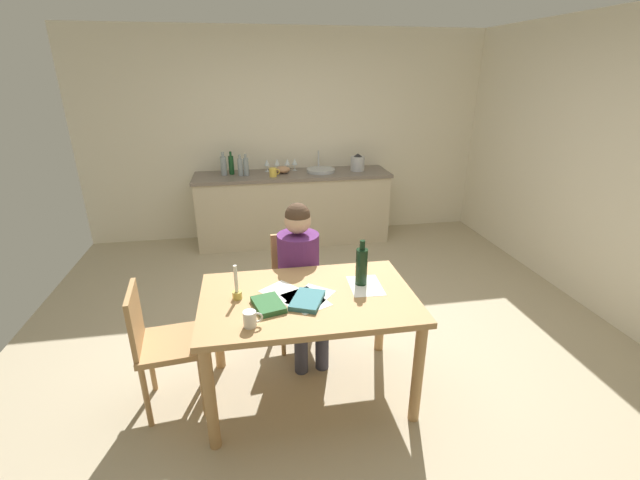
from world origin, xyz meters
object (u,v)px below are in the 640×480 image
at_px(bottle_sauce, 246,166).
at_px(mixing_bowl, 283,170).
at_px(wine_bottle_on_table, 362,266).
at_px(bottle_wine_red, 240,167).
at_px(chair_at_table, 297,283).
at_px(book_magazine, 268,305).
at_px(sink_unit, 321,170).
at_px(dining_table, 308,310).
at_px(coffee_mug, 250,319).
at_px(stovetop_kettle, 358,163).
at_px(wine_glass_back_left, 277,163).
at_px(chair_side_empty, 161,342).
at_px(wine_glass_by_kettle, 287,162).
at_px(teacup_on_counter, 273,172).
at_px(wine_glass_near_sink, 295,162).
at_px(wine_glass_back_right, 267,163).
at_px(book_cookery, 307,300).
at_px(bottle_oil, 224,165).
at_px(bottle_vinegar, 231,165).
at_px(person_seated, 301,271).
at_px(candlestick, 237,290).

height_order(bottle_sauce, mixing_bowl, bottle_sauce).
height_order(wine_bottle_on_table, bottle_wine_red, bottle_wine_red).
bearing_deg(bottle_wine_red, chair_at_table, -78.96).
bearing_deg(book_magazine, sink_unit, 59.33).
xyz_separation_m(dining_table, coffee_mug, (-0.37, -0.28, 0.15)).
bearing_deg(book_magazine, dining_table, 4.90).
relative_size(dining_table, bottle_sauce, 5.17).
bearing_deg(dining_table, stovetop_kettle, 69.55).
height_order(mixing_bowl, wine_glass_back_left, wine_glass_back_left).
relative_size(chair_side_empty, wine_glass_by_kettle, 5.70).
bearing_deg(wine_bottle_on_table, coffee_mug, -152.57).
distance_m(bottle_wine_red, teacup_on_counter, 0.41).
xyz_separation_m(book_magazine, mixing_bowl, (0.36, 2.99, 0.17)).
xyz_separation_m(dining_table, wine_glass_near_sink, (0.27, 3.01, 0.36)).
relative_size(bottle_sauce, wine_glass_back_right, 1.72).
height_order(dining_table, chair_at_table, chair_at_table).
xyz_separation_m(book_cookery, wine_glass_by_kettle, (0.19, 3.09, 0.24)).
bearing_deg(wine_bottle_on_table, chair_side_empty, -177.12).
height_order(coffee_mug, sink_unit, sink_unit).
bearing_deg(mixing_bowl, wine_bottle_on_table, -84.47).
xyz_separation_m(mixing_bowl, wine_glass_back_left, (-0.06, 0.12, 0.07)).
distance_m(sink_unit, wine_glass_near_sink, 0.35).
relative_size(sink_unit, bottle_oil, 1.28).
bearing_deg(wine_glass_near_sink, wine_glass_back_left, 180.00).
xyz_separation_m(book_magazine, wine_bottle_on_table, (0.63, 0.20, 0.12)).
xyz_separation_m(book_cookery, bottle_oil, (-0.60, 2.98, 0.25)).
height_order(wine_bottle_on_table, bottle_vinegar, bottle_vinegar).
xyz_separation_m(person_seated, coffee_mug, (-0.39, -0.81, 0.12)).
distance_m(book_cookery, wine_bottle_on_table, 0.45).
xyz_separation_m(chair_at_table, book_cookery, (-0.02, -0.75, 0.27)).
bearing_deg(bottle_oil, wine_glass_near_sink, 7.29).
height_order(person_seated, chair_side_empty, person_seated).
xyz_separation_m(bottle_oil, teacup_on_counter, (0.59, -0.19, -0.07)).
distance_m(dining_table, bottle_oil, 2.98).
relative_size(candlestick, book_cookery, 0.90).
bearing_deg(book_cookery, bottle_vinegar, 122.91).
distance_m(sink_unit, bottle_wine_red, 1.00).
bearing_deg(wine_glass_by_kettle, book_magazine, -98.01).
bearing_deg(sink_unit, wine_glass_near_sink, 154.95).
distance_m(bottle_vinegar, wine_glass_back_left, 0.58).
height_order(wine_bottle_on_table, sink_unit, sink_unit).
xyz_separation_m(bottle_vinegar, wine_glass_by_kettle, (0.70, 0.08, -0.01)).
relative_size(wine_bottle_on_table, sink_unit, 0.88).
bearing_deg(bottle_oil, chair_at_table, -74.40).
height_order(dining_table, book_magazine, book_magazine).
relative_size(sink_unit, bottle_wine_red, 1.39).
distance_m(candlestick, stovetop_kettle, 3.20).
bearing_deg(book_cookery, bottle_sauce, 119.78).
distance_m(coffee_mug, wine_glass_by_kettle, 3.35).
xyz_separation_m(bottle_sauce, wine_glass_back_left, (0.39, 0.18, -0.00)).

